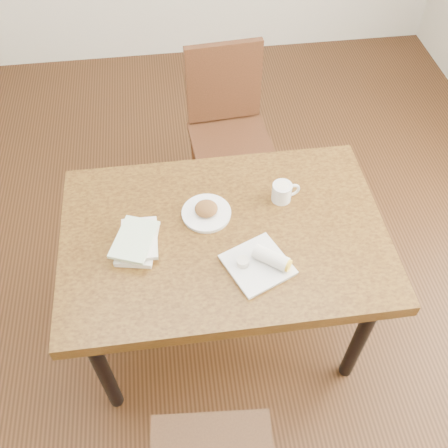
{
  "coord_description": "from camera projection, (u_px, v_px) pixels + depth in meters",
  "views": [
    {
      "loc": [
        -0.16,
        -1.2,
        2.29
      ],
      "look_at": [
        0.0,
        0.0,
        0.8
      ],
      "focal_mm": 40.0,
      "sensor_mm": 36.0,
      "label": 1
    }
  ],
  "objects": [
    {
      "name": "chair_far",
      "position": [
        228.0,
        123.0,
        2.69
      ],
      "size": [
        0.45,
        0.45,
        0.95
      ],
      "color": "#4D2716",
      "rests_on": "ground"
    },
    {
      "name": "room_walls",
      "position": [
        224.0,
        19.0,
        1.27
      ],
      "size": [
        4.02,
        5.02,
        2.8
      ],
      "color": "beige",
      "rests_on": "ground"
    },
    {
      "name": "coffee_mug",
      "position": [
        283.0,
        192.0,
        2.04
      ],
      "size": [
        0.12,
        0.08,
        0.08
      ],
      "color": "white",
      "rests_on": "table"
    },
    {
      "name": "book_stack",
      "position": [
        137.0,
        241.0,
        1.89
      ],
      "size": [
        0.2,
        0.24,
        0.05
      ],
      "color": "white",
      "rests_on": "table"
    },
    {
      "name": "plate_burrito",
      "position": [
        262.0,
        263.0,
        1.84
      ],
      "size": [
        0.28,
        0.28,
        0.07
      ],
      "color": "white",
      "rests_on": "table"
    },
    {
      "name": "plate_scone",
      "position": [
        206.0,
        212.0,
        2.0
      ],
      "size": [
        0.2,
        0.2,
        0.06
      ],
      "color": "white",
      "rests_on": "table"
    },
    {
      "name": "table",
      "position": [
        224.0,
        244.0,
        2.02
      ],
      "size": [
        1.28,
        0.85,
        0.75
      ],
      "color": "brown",
      "rests_on": "ground"
    },
    {
      "name": "ground",
      "position": [
        224.0,
        323.0,
        2.54
      ],
      "size": [
        4.0,
        5.0,
        0.01
      ],
      "primitive_type": "cube",
      "color": "#472814",
      "rests_on": "ground"
    }
  ]
}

